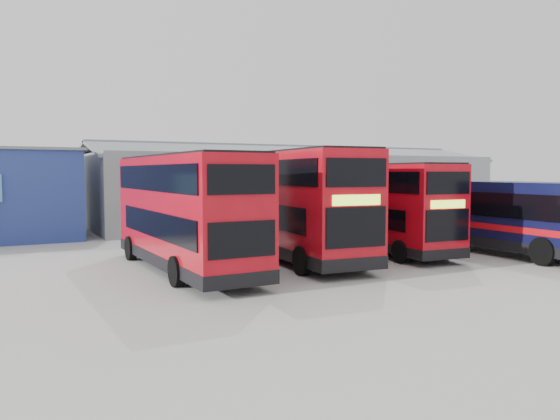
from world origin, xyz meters
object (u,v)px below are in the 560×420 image
object	(u,v)px
maintenance_shed	(291,188)
double_decker_right	(378,208)
double_decker_centre	(291,205)
double_decker_left	(185,214)
single_decker_blue	(501,217)

from	to	relation	value
maintenance_shed	double_decker_right	distance (m)	16.62
double_decker_centre	double_decker_left	bearing A→B (deg)	-165.92
single_decker_blue	double_decker_centre	bearing A→B (deg)	-15.04
double_decker_left	single_decker_blue	world-z (taller)	double_decker_left
double_decker_centre	single_decker_blue	xyz separation A→B (m)	(9.65, -3.03, -0.67)
double_decker_left	maintenance_shed	bearing A→B (deg)	-130.62
double_decker_centre	maintenance_shed	bearing A→B (deg)	65.95
double_decker_left	double_decker_centre	bearing A→B (deg)	-171.78
double_decker_centre	single_decker_blue	size ratio (longest dim) A/B	0.90
double_decker_centre	single_decker_blue	distance (m)	10.14
double_decker_centre	double_decker_right	world-z (taller)	double_decker_centre
double_decker_centre	single_decker_blue	world-z (taller)	double_decker_centre
maintenance_shed	double_decker_centre	world-z (taller)	maintenance_shed
single_decker_blue	double_decker_left	bearing A→B (deg)	-5.98
single_decker_blue	double_decker_right	bearing A→B (deg)	-29.53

